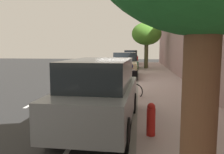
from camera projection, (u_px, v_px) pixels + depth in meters
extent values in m
plane|color=#2A2A2A|center=(115.00, 81.00, 16.81)|extent=(65.81, 65.81, 0.00)
cube|color=#AD9A9A|center=(161.00, 81.00, 16.44)|extent=(3.04, 41.13, 0.12)
cube|color=gray|center=(137.00, 81.00, 16.63)|extent=(0.16, 41.13, 0.12)
cube|color=white|center=(36.00, 102.00, 10.34)|extent=(0.14, 2.20, 0.01)
cube|color=white|center=(66.00, 86.00, 14.49)|extent=(0.14, 2.20, 0.01)
cube|color=white|center=(82.00, 78.00, 18.63)|extent=(0.14, 2.20, 0.01)
cube|color=white|center=(93.00, 72.00, 22.77)|extent=(0.14, 2.20, 0.01)
cube|color=white|center=(100.00, 68.00, 26.91)|extent=(0.14, 2.20, 0.01)
cube|color=white|center=(105.00, 66.00, 31.05)|extent=(0.14, 2.20, 0.01)
cube|color=white|center=(109.00, 64.00, 35.20)|extent=(0.14, 2.20, 0.01)
cube|color=white|center=(116.00, 81.00, 16.80)|extent=(0.12, 41.13, 0.01)
cube|color=gray|center=(189.00, 35.00, 15.87)|extent=(0.50, 41.13, 6.29)
cube|color=slate|center=(100.00, 101.00, 6.96)|extent=(2.06, 4.76, 0.90)
cube|color=black|center=(99.00, 73.00, 6.86)|extent=(1.78, 3.16, 0.76)
cylinder|color=black|center=(133.00, 104.00, 8.31)|extent=(0.25, 0.77, 0.76)
cylinder|color=black|center=(84.00, 102.00, 8.57)|extent=(0.25, 0.77, 0.76)
cylinder|color=black|center=(125.00, 134.00, 5.45)|extent=(0.25, 0.77, 0.76)
cylinder|color=black|center=(52.00, 130.00, 5.71)|extent=(0.25, 0.77, 0.76)
cube|color=tan|center=(124.00, 68.00, 18.34)|extent=(2.06, 5.34, 0.80)
cube|color=black|center=(125.00, 57.00, 19.16)|extent=(1.75, 1.53, 0.80)
cube|color=tan|center=(123.00, 63.00, 17.11)|extent=(1.91, 2.68, 0.12)
cylinder|color=black|center=(136.00, 71.00, 19.92)|extent=(0.23, 0.80, 0.80)
cylinder|color=black|center=(114.00, 71.00, 20.09)|extent=(0.23, 0.80, 0.80)
cylinder|color=black|center=(136.00, 76.00, 16.68)|extent=(0.23, 0.80, 0.80)
cylinder|color=black|center=(110.00, 75.00, 16.85)|extent=(0.23, 0.80, 0.80)
cube|color=#1E512D|center=(129.00, 64.00, 26.05)|extent=(1.97, 4.48, 0.64)
cube|color=black|center=(129.00, 58.00, 25.98)|extent=(1.65, 2.17, 0.60)
cylinder|color=black|center=(136.00, 65.00, 27.38)|extent=(0.25, 0.67, 0.66)
cylinder|color=black|center=(122.00, 65.00, 27.49)|extent=(0.25, 0.67, 0.66)
cylinder|color=black|center=(137.00, 67.00, 24.68)|extent=(0.25, 0.67, 0.66)
cylinder|color=black|center=(122.00, 67.00, 24.79)|extent=(0.25, 0.67, 0.66)
cube|color=maroon|center=(131.00, 59.00, 33.10)|extent=(2.05, 4.76, 0.90)
cube|color=black|center=(131.00, 53.00, 33.00)|extent=(1.77, 3.15, 0.76)
cylinder|color=black|center=(137.00, 61.00, 34.52)|extent=(0.24, 0.77, 0.76)
cylinder|color=black|center=(125.00, 61.00, 34.66)|extent=(0.24, 0.77, 0.76)
cylinder|color=black|center=(137.00, 63.00, 31.64)|extent=(0.24, 0.77, 0.76)
cylinder|color=black|center=(124.00, 62.00, 31.78)|extent=(0.24, 0.77, 0.76)
torus|color=black|center=(117.00, 89.00, 11.56)|extent=(0.63, 0.36, 0.69)
torus|color=black|center=(136.00, 91.00, 10.98)|extent=(0.63, 0.36, 0.69)
cylinder|color=black|center=(124.00, 88.00, 11.33)|extent=(0.59, 0.33, 0.51)
cylinder|color=black|center=(131.00, 89.00, 11.13)|extent=(0.14, 0.10, 0.47)
cylinder|color=black|center=(125.00, 83.00, 11.27)|extent=(0.66, 0.37, 0.05)
cylinder|color=black|center=(133.00, 92.00, 11.08)|extent=(0.33, 0.20, 0.19)
cylinder|color=black|center=(134.00, 88.00, 11.02)|extent=(0.25, 0.15, 0.33)
cylinder|color=black|center=(118.00, 86.00, 11.52)|extent=(0.12, 0.08, 0.34)
cube|color=black|center=(132.00, 83.00, 11.07)|extent=(0.26, 0.20, 0.05)
cylinder|color=black|center=(118.00, 81.00, 11.47)|extent=(0.24, 0.42, 0.03)
cylinder|color=#C6B284|center=(132.00, 91.00, 10.86)|extent=(0.15, 0.15, 0.79)
cylinder|color=#C6B284|center=(129.00, 91.00, 10.73)|extent=(0.15, 0.15, 0.79)
cube|color=white|center=(130.00, 76.00, 10.71)|extent=(0.42, 0.44, 0.56)
cylinder|color=white|center=(134.00, 76.00, 10.89)|extent=(0.10, 0.10, 0.53)
cylinder|color=white|center=(126.00, 77.00, 10.54)|extent=(0.10, 0.10, 0.53)
sphere|color=#B9777C|center=(130.00, 67.00, 10.67)|extent=(0.22, 0.22, 0.22)
sphere|color=navy|center=(130.00, 66.00, 10.66)|extent=(0.25, 0.25, 0.25)
cube|color=black|center=(134.00, 76.00, 10.57)|extent=(0.33, 0.35, 0.44)
cylinder|color=brown|center=(200.00, 102.00, 2.87)|extent=(0.43, 0.43, 3.11)
cylinder|color=#4A4A2C|center=(146.00, 55.00, 25.85)|extent=(0.43, 0.43, 2.82)
ellipsoid|color=#488528|center=(147.00, 34.00, 25.57)|extent=(3.16, 3.16, 2.41)
cylinder|color=red|center=(151.00, 122.00, 6.02)|extent=(0.22, 0.22, 0.70)
sphere|color=red|center=(151.00, 107.00, 5.97)|extent=(0.20, 0.20, 0.20)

